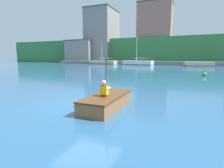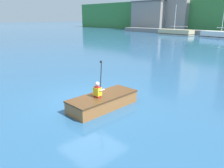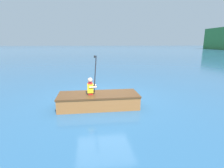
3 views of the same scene
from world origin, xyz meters
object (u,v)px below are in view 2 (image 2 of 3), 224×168
moored_boat_dock_west_inner (176,32)px  person_paddler (98,90)px  moored_boat_dock_west_end (223,35)px  rowboat_foreground (104,100)px

moored_boat_dock_west_inner → person_paddler: 40.59m
moored_boat_dock_west_end → rowboat_foreground: 35.79m
moored_boat_dock_west_end → moored_boat_dock_west_inner: bearing=171.5°
moored_boat_dock_west_inner → person_paddler: bearing=-65.0°
moored_boat_dock_west_inner → person_paddler: (17.13, -36.80, 0.30)m
moored_boat_dock_west_end → rowboat_foreground: bearing=-78.1°
rowboat_foreground → person_paddler: size_ratio=2.19×
rowboat_foreground → person_paddler: bearing=-90.4°
rowboat_foreground → moored_boat_dock_west_end: bearing=101.9°
person_paddler → moored_boat_dock_west_end: bearing=101.8°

